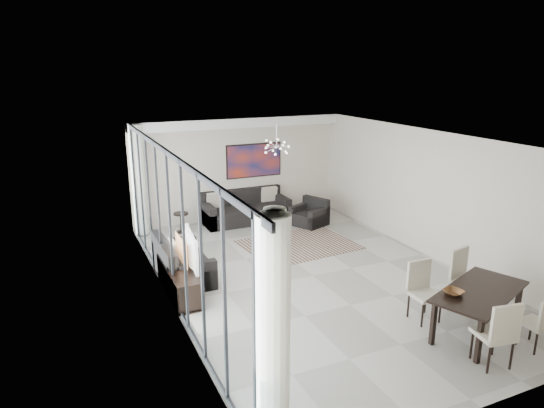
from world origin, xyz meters
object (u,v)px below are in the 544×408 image
sofa_main (245,211)px  dining_table (480,295)px  television (186,250)px  tv_console (179,281)px  coffee_table (264,215)px

sofa_main → dining_table: size_ratio=1.17×
television → tv_console: bearing=105.6°
coffee_table → dining_table: size_ratio=0.53×
sofa_main → television: (-2.66, -3.73, 0.59)m
coffee_table → sofa_main: (-0.46, 0.27, 0.08)m
coffee_table → television: 4.70m
sofa_main → tv_console: size_ratio=1.38×
sofa_main → television: television is taller
television → coffee_table: bearing=-35.9°
coffee_table → television: (-3.12, -3.45, 0.67)m
tv_console → sofa_main: bearing=53.1°
coffee_table → television: bearing=-132.1°
sofa_main → coffee_table: bearing=-30.9°
television → dining_table: 5.24m
sofa_main → tv_console: (-2.82, -3.76, -0.02)m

